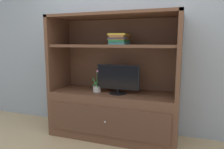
# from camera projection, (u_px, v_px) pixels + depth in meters

# --- Properties ---
(ground_plane) EXTENTS (8.00, 8.00, 0.00)m
(ground_plane) POSITION_uv_depth(u_px,v_px,m) (103.00, 149.00, 2.55)
(ground_plane) COLOR tan
(painted_rear_wall) EXTENTS (6.00, 0.10, 2.80)m
(painted_rear_wall) POSITION_uv_depth(u_px,v_px,m) (121.00, 36.00, 3.04)
(painted_rear_wall) COLOR #9EA8B2
(painted_rear_wall) RESTS_ON ground_plane
(media_console) EXTENTS (1.74, 0.62, 1.67)m
(media_console) POSITION_uv_depth(u_px,v_px,m) (113.00, 100.00, 2.86)
(media_console) COLOR brown
(media_console) RESTS_ON ground_plane
(tv_monitor) EXTENTS (0.58, 0.23, 0.39)m
(tv_monitor) POSITION_uv_depth(u_px,v_px,m) (118.00, 79.00, 2.71)
(tv_monitor) COLOR black
(tv_monitor) RESTS_ON media_console
(potted_plant) EXTENTS (0.12, 0.13, 0.30)m
(potted_plant) POSITION_uv_depth(u_px,v_px,m) (97.00, 88.00, 2.84)
(potted_plant) COLOR beige
(potted_plant) RESTS_ON media_console
(magazine_stack) EXTENTS (0.27, 0.32, 0.14)m
(magazine_stack) POSITION_uv_depth(u_px,v_px,m) (119.00, 39.00, 2.70)
(magazine_stack) COLOR teal
(magazine_stack) RESTS_ON media_console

